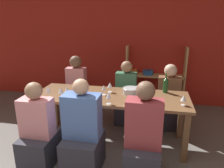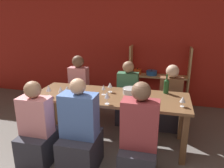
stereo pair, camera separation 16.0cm
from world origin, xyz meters
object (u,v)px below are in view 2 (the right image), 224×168
wine_glass_empty_b (67,89)px  wine_glass_red_d (183,100)px  wine_glass_red_c (61,90)px  person_near_c (80,138)px  person_far_c (79,94)px  wine_glass_red_e (141,97)px  dining_table (110,101)px  person_far_b (128,100)px  wine_glass_white_a (110,85)px  wine_glass_empty_c (78,83)px  wine_glass_empty_d (104,88)px  person_near_b (139,147)px  person_far_a (170,105)px  wine_bottle_green (166,86)px  mixing_bowl (131,91)px  shelf_unit (155,86)px  wine_glass_red_a (147,98)px  wine_glass_red_b (49,88)px  person_near_a (38,133)px  wine_glass_empty_a (134,98)px  wine_glass_empty_e (107,95)px

wine_glass_empty_b → wine_glass_red_d: 1.67m
wine_glass_red_c → person_near_c: 0.83m
person_far_c → wine_glass_red_e: bearing=142.6°
wine_glass_red_d → wine_glass_red_e: (-0.55, -0.07, 0.01)m
dining_table → person_far_b: bearing=78.9°
wine_glass_white_a → wine_glass_empty_c: bearing=-174.6°
wine_glass_empty_d → dining_table: bearing=-0.7°
person_far_b → wine_glass_red_d: bearing=134.7°
person_near_b → person_far_b: (-0.41, 1.50, -0.03)m
wine_glass_empty_b → person_far_a: (1.54, 0.86, -0.45)m
wine_bottle_green → wine_glass_empty_b: bearing=-162.3°
dining_table → mixing_bowl: mixing_bowl is taller
wine_glass_red_d → wine_glass_empty_c: bearing=170.0°
shelf_unit → mixing_bowl: shelf_unit is taller
wine_glass_red_a → person_far_b: size_ratio=0.13×
shelf_unit → wine_glass_red_b: bearing=-127.1°
person_near_a → wine_glass_red_b: bearing=97.8°
wine_glass_red_a → wine_glass_empty_a: bearing=179.8°
wine_glass_red_a → wine_glass_red_e: (-0.09, 0.02, 0.00)m
person_near_c → wine_glass_red_b: bearing=144.5°
wine_glass_empty_c → wine_glass_empty_e: (0.60, -0.44, 0.01)m
person_far_a → wine_bottle_green: bearing=77.6°
shelf_unit → person_far_a: size_ratio=1.15×
dining_table → wine_glass_red_c: wine_glass_red_c is taller
wine_glass_red_c → person_near_a: bearing=-104.5°
wine_glass_empty_c → wine_glass_empty_d: 0.47m
wine_bottle_green → wine_glass_empty_c: bearing=-171.2°
dining_table → wine_bottle_green: bearing=20.8°
dining_table → wine_glass_white_a: bearing=106.6°
shelf_unit → mixing_bowl: bearing=-100.9°
wine_glass_white_a → person_far_c: person_far_c is taller
wine_glass_empty_a → wine_glass_empty_b: wine_glass_empty_b is taller
wine_glass_empty_e → wine_glass_white_a: size_ratio=1.12×
wine_glass_red_a → wine_glass_red_d: (0.46, 0.09, -0.01)m
wine_glass_red_e → wine_glass_empty_e: bearing=-169.6°
wine_glass_empty_a → wine_glass_empty_c: wine_glass_empty_c is taller
dining_table → wine_glass_empty_a: 0.53m
dining_table → wine_glass_empty_b: (-0.64, -0.15, 0.20)m
shelf_unit → wine_glass_empty_c: shelf_unit is taller
wine_glass_empty_a → wine_glass_red_e: bearing=10.8°
mixing_bowl → wine_glass_red_e: size_ratio=1.62×
mixing_bowl → person_far_c: (-1.11, 0.59, -0.36)m
wine_glass_empty_d → person_far_a: person_far_a is taller
mixing_bowl → person_far_a: size_ratio=0.22×
person_far_a → wine_glass_red_b: bearing=28.2°
wine_glass_red_c → person_far_a: size_ratio=0.14×
wine_glass_red_a → wine_bottle_green: bearing=68.0°
wine_glass_red_a → wine_glass_red_d: bearing=11.1°
wine_bottle_green → person_far_b: (-0.67, 0.41, -0.46)m
wine_glass_red_a → wine_glass_empty_d: (-0.69, 0.28, 0.00)m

